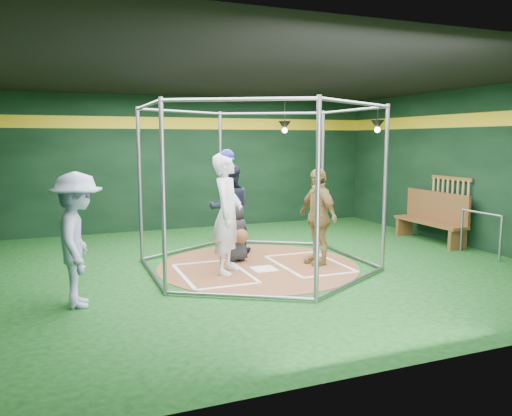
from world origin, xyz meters
name	(u,v)px	position (x,y,z in m)	size (l,w,h in m)	color
room_shell	(258,174)	(0.00, 0.01, 1.75)	(10.10, 9.10, 3.53)	#0D3910
clay_disc	(258,266)	(0.00, 0.00, 0.01)	(3.80, 3.80, 0.01)	brown
home_plate	(264,269)	(0.00, -0.30, 0.02)	(0.43, 0.43, 0.01)	white
batter_box_left	(214,273)	(-0.95, -0.25, 0.02)	(1.17, 1.77, 0.01)	white
batter_box_right	(309,264)	(0.95, -0.25, 0.02)	(1.17, 1.77, 0.01)	white
batting_cage	(258,187)	(0.00, 0.00, 1.50)	(4.05, 4.67, 3.00)	gray
bat_rack	(450,198)	(4.93, 0.40, 1.05)	(0.07, 1.25, 0.98)	brown
pendant_lamp_near	(285,126)	(2.20, 3.60, 2.74)	(0.34, 0.34, 0.90)	black
pendant_lamp_far	(378,125)	(4.00, 2.00, 2.74)	(0.34, 0.34, 0.90)	black
batter_figure	(227,213)	(-0.69, -0.27, 1.10)	(0.85, 0.93, 2.20)	silver
visitor_leopard	(318,216)	(1.11, -0.27, 0.93)	(1.07, 0.45, 1.83)	tan
catcher_figure	(237,233)	(-0.25, 0.46, 0.58)	(0.62, 0.63, 1.13)	black
umpire	(230,209)	(-0.13, 1.27, 0.94)	(0.90, 0.70, 1.86)	black
bystander_blue	(78,240)	(-3.22, -1.16, 0.97)	(1.25, 0.72, 1.93)	#95A5C5
dugout_bench	(433,216)	(4.64, 0.61, 0.60)	(0.47, 2.02, 1.18)	brown
steel_railing	(481,227)	(4.55, -0.90, 0.62)	(0.05, 1.07, 0.92)	gray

